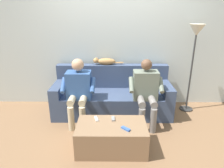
# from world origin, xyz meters

# --- Properties ---
(ground_plane) EXTENTS (8.00, 8.00, 0.00)m
(ground_plane) POSITION_xyz_m (0.00, 0.60, 0.00)
(ground_plane) COLOR #846042
(back_wall) EXTENTS (5.01, 0.06, 2.49)m
(back_wall) POSITION_xyz_m (0.00, -0.57, 1.24)
(back_wall) COLOR silver
(back_wall) RESTS_ON ground
(couch) EXTENTS (2.08, 0.78, 0.84)m
(couch) POSITION_xyz_m (0.00, -0.14, 0.29)
(couch) COLOR #3D4C6B
(couch) RESTS_ON ground
(coffee_table) EXTENTS (0.94, 0.54, 0.37)m
(coffee_table) POSITION_xyz_m (0.00, 0.97, 0.19)
(coffee_table) COLOR #8C6B4C
(coffee_table) RESTS_ON ground
(person_left_seated) EXTENTS (0.55, 0.57, 1.08)m
(person_left_seated) POSITION_xyz_m (-0.55, 0.24, 0.60)
(person_left_seated) COLOR slate
(person_left_seated) RESTS_ON ground
(person_right_seated) EXTENTS (0.55, 0.53, 1.08)m
(person_right_seated) POSITION_xyz_m (0.55, 0.22, 0.61)
(person_right_seated) COLOR #335693
(person_right_seated) RESTS_ON ground
(cat_on_backrest) EXTENTS (0.56, 0.14, 0.13)m
(cat_on_backrest) POSITION_xyz_m (0.14, -0.39, 0.90)
(cat_on_backrest) COLOR #B7844C
(cat_on_backrest) RESTS_ON couch
(remote_white) EXTENTS (0.07, 0.14, 0.02)m
(remote_white) POSITION_xyz_m (0.21, 0.83, 0.38)
(remote_white) COLOR white
(remote_white) RESTS_ON coffee_table
(remote_blue) EXTENTS (0.12, 0.12, 0.02)m
(remote_blue) POSITION_xyz_m (-0.18, 1.08, 0.38)
(remote_blue) COLOR #3860B7
(remote_blue) RESTS_ON coffee_table
(remote_gray) EXTENTS (0.05, 0.12, 0.02)m
(remote_gray) POSITION_xyz_m (-0.02, 0.82, 0.38)
(remote_gray) COLOR gray
(remote_gray) RESTS_ON coffee_table
(floor_lamp) EXTENTS (0.26, 0.26, 1.59)m
(floor_lamp) POSITION_xyz_m (-1.43, -0.22, 1.32)
(floor_lamp) COLOR #2D2D2D
(floor_lamp) RESTS_ON ground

